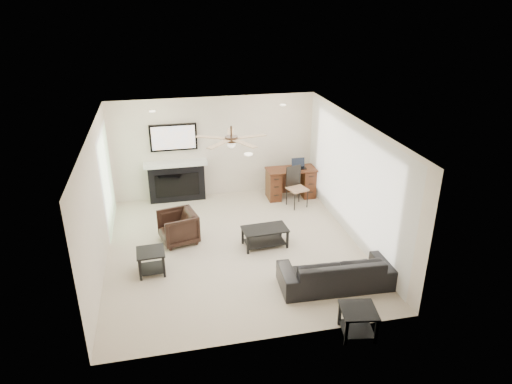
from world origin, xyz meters
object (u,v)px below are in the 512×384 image
at_px(armchair, 178,227).
at_px(fireplace_unit, 176,164).
at_px(desk, 291,183).
at_px(coffee_table, 265,237).
at_px(sofa, 336,271).

height_order(armchair, fireplace_unit, fireplace_unit).
relative_size(fireplace_unit, desk, 1.57).
height_order(coffee_table, fireplace_unit, fireplace_unit).
height_order(fireplace_unit, desk, fireplace_unit).
bearing_deg(desk, sofa, -94.36).
relative_size(armchair, desk, 0.60).
height_order(armchair, coffee_table, armchair).
height_order(sofa, fireplace_unit, fireplace_unit).
xyz_separation_m(armchair, desk, (2.89, 1.68, 0.05)).
xyz_separation_m(sofa, desk, (0.29, 3.83, 0.09)).
relative_size(coffee_table, desk, 0.74).
distance_m(coffee_table, desk, 2.54).
bearing_deg(coffee_table, desk, 58.26).
relative_size(sofa, armchair, 2.73).
bearing_deg(desk, coffee_table, -118.11).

